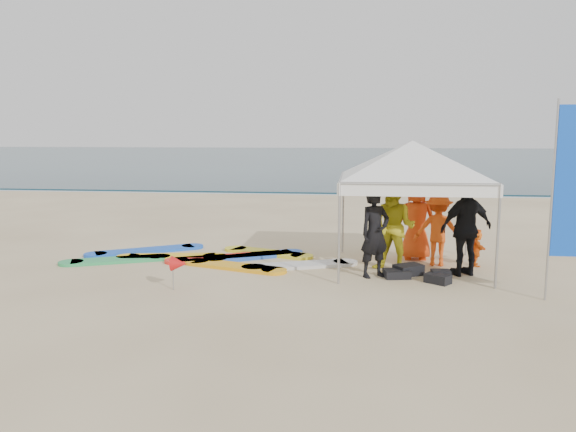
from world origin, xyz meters
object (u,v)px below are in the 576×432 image
(person_orange_a, at_px, (438,229))
(marker_pennant, at_px, (179,264))
(person_yellow, at_px, (394,227))
(surfboard_spread, at_px, (212,258))
(feather_flag, at_px, (569,184))
(person_orange_b, at_px, (416,221))
(person_black_a, at_px, (375,233))
(canopy_tent, at_px, (413,141))
(person_seated, at_px, (476,247))
(person_black_b, at_px, (466,228))

(person_orange_a, height_order, marker_pennant, person_orange_a)
(person_yellow, xyz_separation_m, marker_pennant, (-4.02, -1.92, -0.45))
(person_yellow, distance_m, surfboard_spread, 4.22)
(person_yellow, relative_size, feather_flag, 0.55)
(person_orange_b, distance_m, marker_pennant, 5.59)
(person_black_a, distance_m, marker_pennant, 3.90)
(person_black_a, bearing_deg, canopy_tent, 14.02)
(person_black_a, distance_m, person_seated, 2.62)
(person_black_b, distance_m, person_seated, 1.13)
(person_yellow, relative_size, surfboard_spread, 0.30)
(feather_flag, relative_size, marker_pennant, 5.42)
(person_orange_b, relative_size, feather_flag, 0.52)
(person_orange_a, bearing_deg, feather_flag, 134.23)
(marker_pennant, relative_size, surfboard_spread, 0.10)
(person_black_b, distance_m, canopy_tent, 2.10)
(person_seated, xyz_separation_m, feather_flag, (0.93, -2.51, 1.62))
(person_yellow, distance_m, canopy_tent, 1.84)
(person_black_b, xyz_separation_m, marker_pennant, (-5.46, -1.78, -0.49))
(person_orange_a, distance_m, feather_flag, 3.27)
(person_black_a, distance_m, person_black_b, 1.88)
(canopy_tent, xyz_separation_m, feather_flag, (2.41, -2.11, -0.69))
(person_orange_a, height_order, person_orange_b, person_orange_b)
(person_black_a, xyz_separation_m, feather_flag, (3.18, -1.27, 1.13))
(person_yellow, xyz_separation_m, person_black_b, (1.43, -0.14, 0.03))
(person_black_b, distance_m, feather_flag, 2.35)
(person_black_b, distance_m, marker_pennant, 5.76)
(person_orange_b, bearing_deg, canopy_tent, 73.94)
(person_black_b, bearing_deg, surfboard_spread, -32.60)
(person_black_b, relative_size, person_seated, 2.39)
(person_black_a, relative_size, person_orange_b, 1.00)
(person_black_a, distance_m, person_orange_a, 1.85)
(person_black_a, xyz_separation_m, marker_pennant, (-3.61, -1.42, -0.41))
(canopy_tent, height_order, surfboard_spread, canopy_tent)
(person_black_b, bearing_deg, person_seated, -138.88)
(feather_flag, bearing_deg, person_seated, 110.35)
(person_seated, distance_m, surfboard_spread, 5.92)
(person_seated, height_order, canopy_tent, canopy_tent)
(surfboard_spread, bearing_deg, person_black_a, -17.38)
(person_orange_b, bearing_deg, person_black_b, 119.95)
(feather_flag, xyz_separation_m, surfboard_spread, (-6.84, 2.41, -2.00))
(person_yellow, bearing_deg, person_black_b, 17.92)
(person_yellow, relative_size, marker_pennant, 2.97)
(marker_pennant, height_order, surfboard_spread, marker_pennant)
(person_yellow, distance_m, person_seated, 2.05)
(person_black_a, xyz_separation_m, canopy_tent, (0.77, 0.85, 1.82))
(person_yellow, height_order, person_seated, person_yellow)
(person_seated, distance_m, canopy_tent, 2.77)
(person_orange_b, height_order, canopy_tent, canopy_tent)
(person_black_a, bearing_deg, surfboard_spread, 128.86)
(person_black_a, height_order, person_black_b, person_black_b)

